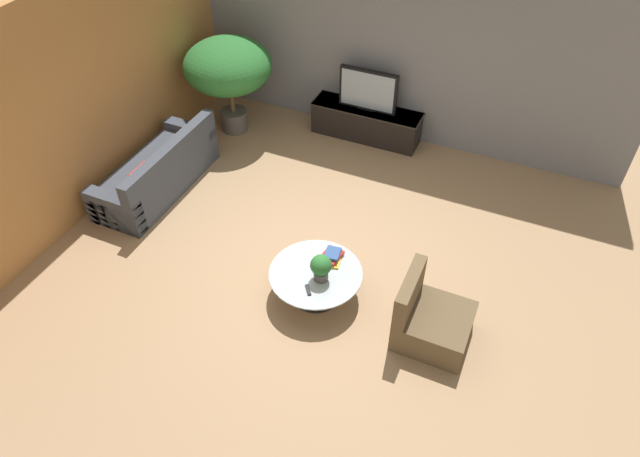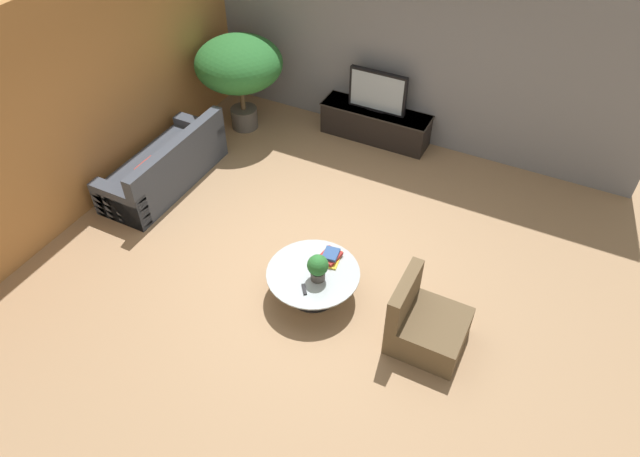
% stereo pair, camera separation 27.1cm
% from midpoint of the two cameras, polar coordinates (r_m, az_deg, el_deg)
% --- Properties ---
extents(ground_plane, '(24.00, 24.00, 0.00)m').
position_cam_midpoint_polar(ground_plane, '(7.50, -0.42, -2.82)').
color(ground_plane, '#9E7A56').
extents(back_wall_stone, '(7.40, 0.12, 3.00)m').
position_cam_midpoint_polar(back_wall_stone, '(9.11, 9.41, 17.33)').
color(back_wall_stone, slate).
rests_on(back_wall_stone, ground).
extents(side_wall_left, '(0.12, 7.40, 3.00)m').
position_cam_midpoint_polar(side_wall_left, '(8.40, -20.52, 12.78)').
color(side_wall_left, '#B2753D').
rests_on(side_wall_left, ground).
extents(media_console, '(1.80, 0.50, 0.54)m').
position_cam_midpoint_polar(media_console, '(9.51, 6.37, 10.37)').
color(media_console, black).
rests_on(media_console, ground).
extents(television, '(0.94, 0.13, 0.67)m').
position_cam_midpoint_polar(television, '(9.21, 6.65, 13.43)').
color(television, black).
rests_on(television, media_console).
extents(coffee_table, '(1.12, 1.12, 0.38)m').
position_cam_midpoint_polar(coffee_table, '(6.87, 0.45, -5.06)').
color(coffee_table, black).
rests_on(coffee_table, ground).
extents(couch_by_wall, '(0.84, 2.08, 0.84)m').
position_cam_midpoint_polar(couch_by_wall, '(8.74, -14.31, 5.91)').
color(couch_by_wall, '#3D424C').
rests_on(couch_by_wall, ground).
extents(armchair_wicker, '(0.80, 0.76, 0.86)m').
position_cam_midpoint_polar(armchair_wicker, '(6.56, 11.59, -9.45)').
color(armchair_wicker, brown).
rests_on(armchair_wicker, ground).
extents(potted_palm_tall, '(1.39, 1.39, 1.57)m').
position_cam_midpoint_polar(potted_palm_tall, '(9.41, -7.26, 15.83)').
color(potted_palm_tall, '#514C47').
rests_on(potted_palm_tall, ground).
extents(potted_plant_tabletop, '(0.25, 0.25, 0.35)m').
position_cam_midpoint_polar(potted_plant_tabletop, '(6.58, 0.96, -3.89)').
color(potted_plant_tabletop, '#514C47').
rests_on(potted_plant_tabletop, coffee_table).
extents(book_stack, '(0.27, 0.35, 0.11)m').
position_cam_midpoint_polar(book_stack, '(6.91, 2.18, -2.81)').
color(book_stack, gold).
rests_on(book_stack, coffee_table).
extents(remote_black, '(0.13, 0.15, 0.02)m').
position_cam_midpoint_polar(remote_black, '(6.59, -0.41, -6.12)').
color(remote_black, black).
rests_on(remote_black, coffee_table).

